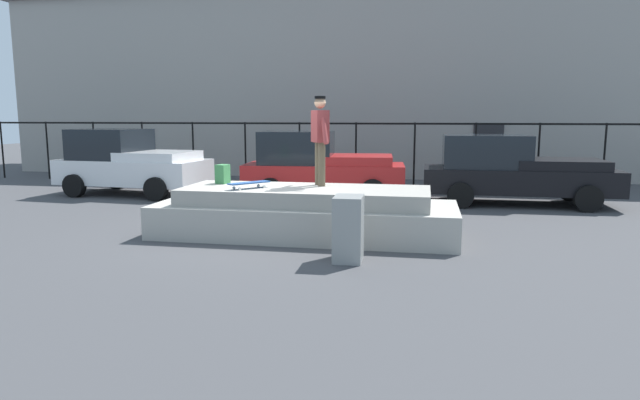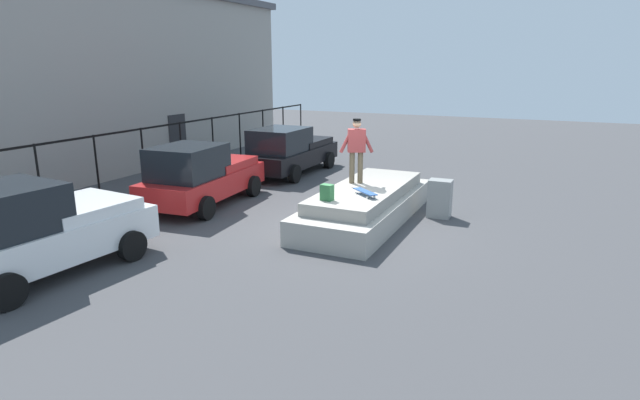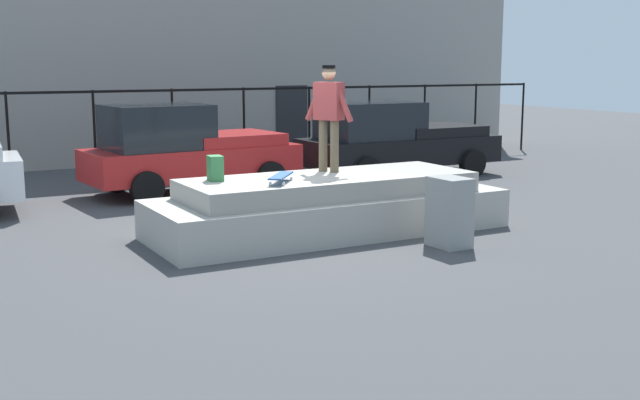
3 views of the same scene
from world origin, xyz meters
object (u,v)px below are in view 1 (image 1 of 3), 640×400
Objects in this scene: car_red_pickup_mid at (318,165)px; utility_box at (348,229)px; backpack at (223,174)px; skateboard at (249,183)px; car_white_pickup_near at (129,162)px; car_black_pickup_far at (511,170)px; skateboarder at (320,134)px.

utility_box is (1.73, -6.48, -0.39)m from car_red_pickup_mid.
car_red_pickup_mid reaches higher than backpack.
backpack is 0.08× the size of car_red_pickup_mid.
car_white_pickup_near reaches higher than skateboard.
backpack is 4.58m from car_red_pickup_mid.
skateboard is 7.30m from car_black_pickup_far.
skateboarder reaches higher than car_white_pickup_near.
utility_box is at bearing -33.85° from skateboard.
car_white_pickup_near reaches higher than car_black_pickup_far.
backpack is at bearing -103.71° from car_red_pickup_mid.
skateboarder is 7.63m from car_white_pickup_near.
skateboard is 5.12m from car_red_pickup_mid.
car_black_pickup_far is (6.12, 4.29, -0.22)m from backpack.
utility_box is (0.84, -2.07, -1.39)m from skateboarder.
car_black_pickup_far reaches higher than utility_box.
car_white_pickup_near is 4.23× the size of utility_box.
car_red_pickup_mid is 4.36× the size of utility_box.
utility_box is at bearing -40.62° from car_white_pickup_near.
backpack is at bearing 142.57° from utility_box.
skateboarder is at bearing 110.57° from utility_box.
utility_box is (2.81, -2.03, -0.59)m from backpack.
skateboarder is 4.60m from car_red_pickup_mid.
car_white_pickup_near is (-6.36, 4.10, -0.98)m from skateboarder.
skateboard is 0.18× the size of car_white_pickup_near.
skateboarder reaches higher than car_red_pickup_mid.
car_white_pickup_near is at bearing 137.02° from skateboard.
car_black_pickup_far is at bearing 0.80° from car_white_pickup_near.
backpack is (-1.97, -0.04, -0.80)m from skateboarder.
car_red_pickup_mid is at bearing 103.38° from utility_box.
skateboard is (-1.20, -0.70, -0.89)m from skateboarder.
car_white_pickup_near is (-4.39, 4.14, -0.18)m from backpack.
skateboard is 0.75× the size of utility_box.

